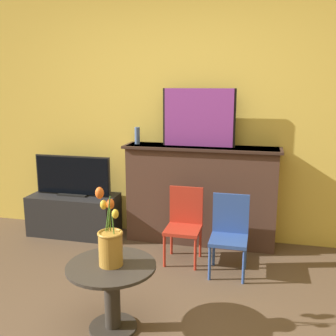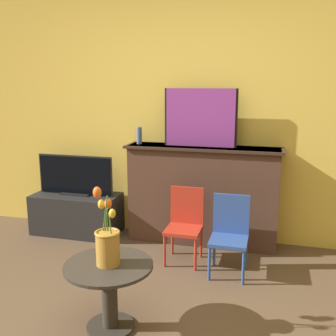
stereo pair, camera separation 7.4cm
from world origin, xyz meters
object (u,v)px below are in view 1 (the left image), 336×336
at_px(tv_monitor, 73,176).
at_px(chair_red, 184,221).
at_px(vase_tulips, 110,243).
at_px(chair_blue, 229,231).
at_px(painting, 199,118).

height_order(tv_monitor, chair_red, tv_monitor).
distance_m(tv_monitor, vase_tulips, 1.81).
bearing_deg(vase_tulips, chair_blue, 56.08).
bearing_deg(chair_red, tv_monitor, 164.38).
bearing_deg(chair_blue, painting, 122.61).
xyz_separation_m(painting, tv_monitor, (-1.31, -0.09, -0.63)).
relative_size(painting, chair_blue, 1.06).
xyz_separation_m(chair_blue, vase_tulips, (-0.67, -1.00, 0.23)).
relative_size(chair_red, chair_blue, 1.00).
bearing_deg(painting, chair_blue, -57.39).
bearing_deg(painting, tv_monitor, -176.10).
distance_m(painting, chair_red, 1.00).
relative_size(tv_monitor, vase_tulips, 1.70).
relative_size(painting, vase_tulips, 1.44).
relative_size(tv_monitor, chair_blue, 1.25).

